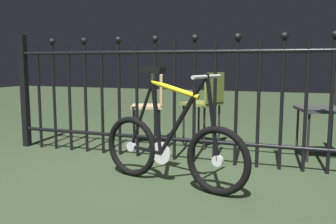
# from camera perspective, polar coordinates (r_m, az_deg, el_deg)

# --- Properties ---
(ground_plane) EXTENTS (20.00, 20.00, 0.00)m
(ground_plane) POSITION_cam_1_polar(r_m,az_deg,el_deg) (2.94, -3.25, -11.18)
(ground_plane) COLOR #2E3D26
(iron_fence) EXTENTS (3.73, 0.07, 1.26)m
(iron_fence) POSITION_cam_1_polar(r_m,az_deg,el_deg) (3.53, 0.37, 2.68)
(iron_fence) COLOR black
(iron_fence) RESTS_ON ground
(bicycle) EXTENTS (1.28, 0.47, 0.92)m
(bicycle) POSITION_cam_1_polar(r_m,az_deg,el_deg) (2.83, 0.46, -5.38)
(bicycle) COLOR black
(bicycle) RESTS_ON ground
(chair_olive) EXTENTS (0.47, 0.47, 0.85)m
(chair_olive) POSITION_cam_1_polar(r_m,az_deg,el_deg) (4.10, 6.11, 1.86)
(chair_olive) COLOR black
(chair_olive) RESTS_ON ground
(chair_charcoal) EXTENTS (0.55, 0.54, 0.89)m
(chair_charcoal) POSITION_cam_1_polar(r_m,az_deg,el_deg) (3.93, 24.25, 1.25)
(chair_charcoal) COLOR black
(chair_charcoal) RESTS_ON ground
(chair_tan) EXTENTS (0.46, 0.46, 0.82)m
(chair_tan) POSITION_cam_1_polar(r_m,az_deg,el_deg) (4.31, -2.36, 1.67)
(chair_tan) COLOR black
(chair_tan) RESTS_ON ground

